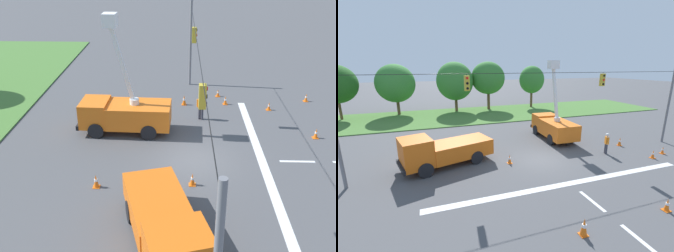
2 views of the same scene
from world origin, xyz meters
TOP-DOWN VIEW (x-y plane):
  - ground_plane at (0.00, 0.00)m, footprint 200.00×200.00m
  - lane_markings at (0.00, -5.37)m, footprint 17.60×15.25m
  - signal_gantry at (-0.05, -0.00)m, footprint 26.20×0.33m
  - utility_truck_bucket_lift at (3.62, 4.39)m, footprint 2.63×5.99m
  - utility_truck_support_near at (-7.20, 1.38)m, footprint 6.93×4.06m
  - road_worker at (5.68, -0.63)m, footprint 0.39×0.60m
  - traffic_cone_foreground_left at (7.48, -5.74)m, footprint 0.36×0.36m
  - traffic_cone_mid_left at (8.31, 0.51)m, footprint 0.36×0.36m
  - traffic_cone_mid_right at (2.98, -7.80)m, footprint 0.36×0.36m
  - traffic_cone_near_bucket at (-2.55, 0.16)m, footprint 0.36×0.36m
  - traffic_cone_lane_edge_a at (8.49, -2.64)m, footprint 0.36×0.36m
  - traffic_cone_lane_edge_b at (10.14, -2.21)m, footprint 0.36×0.36m
  - traffic_cone_far_left at (9.29, -8.97)m, footprint 0.36×0.36m
  - traffic_cone_far_right at (-2.89, 5.05)m, footprint 0.36×0.36m

SIDE VIEW (x-z plane):
  - ground_plane at x=0.00m, z-range 0.00..0.00m
  - lane_markings at x=0.00m, z-range 0.00..0.01m
  - traffic_cone_foreground_left at x=7.48m, z-range -0.01..0.60m
  - traffic_cone_lane_edge_b at x=10.14m, z-range -0.01..0.61m
  - traffic_cone_far_left at x=9.29m, z-range -0.01..0.62m
  - traffic_cone_lane_edge_a at x=8.49m, z-range -0.01..0.65m
  - traffic_cone_mid_right at x=2.98m, z-range -0.01..0.66m
  - traffic_cone_near_bucket at x=-2.55m, z-range -0.01..0.68m
  - traffic_cone_far_right at x=-2.89m, z-range -0.01..0.72m
  - traffic_cone_mid_left at x=8.31m, z-range 0.00..0.77m
  - road_worker at x=5.68m, z-range 0.11..1.88m
  - utility_truck_support_near at x=-7.20m, z-range -0.01..2.39m
  - utility_truck_bucket_lift at x=3.62m, z-range -2.38..5.19m
  - signal_gantry at x=-0.05m, z-range 0.65..7.85m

